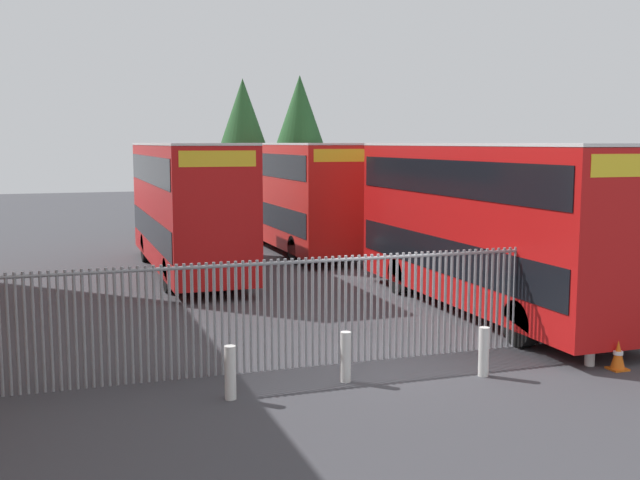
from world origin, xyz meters
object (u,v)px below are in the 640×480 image
object	(u,v)px
double_decker_bus_far_back	(362,187)
bollard_near_left	(230,373)
traffic_cone_by_gate	(618,355)
bollard_near_right	(484,352)
double_decker_bus_behind_fence_right	(297,192)
bollard_center_front	(346,357)
double_decker_bus_near_gate	(487,220)
double_decker_bus_behind_fence_left	(187,202)
bollard_far_right	(590,342)

from	to	relation	value
double_decker_bus_far_back	bollard_near_left	size ratio (longest dim) A/B	11.38
bollard_near_left	traffic_cone_by_gate	bearing A→B (deg)	-5.62
bollard_near_left	bollard_near_right	xyz separation A→B (m)	(4.86, -0.24, 0.00)
double_decker_bus_behind_fence_right	bollard_center_front	bearing A→B (deg)	-104.24
double_decker_bus_behind_fence_right	bollard_near_left	size ratio (longest dim) A/B	11.38
double_decker_bus_near_gate	double_decker_bus_behind_fence_left	size ratio (longest dim) A/B	1.00
double_decker_bus_near_gate	bollard_near_left	xyz separation A→B (m)	(-7.85, -4.72, -1.95)
bollard_near_left	bollard_center_front	xyz separation A→B (m)	(2.24, 0.28, 0.00)
double_decker_bus_behind_fence_right	double_decker_bus_far_back	world-z (taller)	same
double_decker_bus_near_gate	double_decker_bus_far_back	size ratio (longest dim) A/B	1.00
traffic_cone_by_gate	double_decker_bus_behind_fence_right	bearing A→B (deg)	92.98
double_decker_bus_near_gate	bollard_far_right	world-z (taller)	double_decker_bus_near_gate
double_decker_bus_behind_fence_right	bollard_near_right	bearing A→B (deg)	-95.64
double_decker_bus_far_back	bollard_far_right	world-z (taller)	double_decker_bus_far_back
double_decker_bus_behind_fence_left	double_decker_bus_behind_fence_right	world-z (taller)	same
bollard_far_right	traffic_cone_by_gate	bearing A→B (deg)	-52.75
double_decker_bus_far_back	bollard_near_left	distance (m)	22.49
bollard_near_right	traffic_cone_by_gate	bearing A→B (deg)	-10.57
double_decker_bus_behind_fence_right	double_decker_bus_far_back	distance (m)	4.46
double_decker_bus_behind_fence_left	double_decker_bus_far_back	distance (m)	11.03
bollard_near_left	bollard_center_front	world-z (taller)	same
double_decker_bus_behind_fence_left	double_decker_bus_behind_fence_right	distance (m)	6.59
double_decker_bus_near_gate	traffic_cone_by_gate	world-z (taller)	double_decker_bus_near_gate
double_decker_bus_behind_fence_right	bollard_far_right	size ratio (longest dim) A/B	11.38
bollard_near_left	bollard_near_right	size ratio (longest dim) A/B	1.00
double_decker_bus_near_gate	bollard_far_right	size ratio (longest dim) A/B	11.38
double_decker_bus_far_back	bollard_near_right	world-z (taller)	double_decker_bus_far_back
double_decker_bus_far_back	traffic_cone_by_gate	size ratio (longest dim) A/B	18.32
double_decker_bus_near_gate	bollard_near_right	bearing A→B (deg)	-121.04
double_decker_bus_behind_fence_left	bollard_near_right	world-z (taller)	double_decker_bus_behind_fence_left
double_decker_bus_behind_fence_left	bollard_near_left	bearing A→B (deg)	-96.17
bollard_center_front	double_decker_bus_far_back	bearing A→B (deg)	67.29
traffic_cone_by_gate	bollard_far_right	bearing A→B (deg)	127.25
double_decker_bus_far_back	double_decker_bus_behind_fence_right	bearing A→B (deg)	-148.67
bollard_far_right	traffic_cone_by_gate	xyz separation A→B (m)	(0.33, -0.43, -0.19)
double_decker_bus_behind_fence_right	bollard_center_front	size ratio (longest dim) A/B	11.38
bollard_near_right	traffic_cone_by_gate	xyz separation A→B (m)	(2.71, -0.50, -0.19)
double_decker_bus_behind_fence_left	bollard_center_front	bearing A→B (deg)	-86.55
bollard_near_right	traffic_cone_by_gate	world-z (taller)	bollard_near_right
double_decker_bus_far_back	bollard_center_front	distance (m)	21.28
bollard_far_right	traffic_cone_by_gate	world-z (taller)	bollard_far_right
double_decker_bus_near_gate	bollard_center_front	xyz separation A→B (m)	(-5.60, -4.44, -1.95)
double_decker_bus_near_gate	traffic_cone_by_gate	size ratio (longest dim) A/B	18.32
double_decker_bus_far_back	bollard_near_right	distance (m)	20.92
double_decker_bus_behind_fence_right	bollard_near_left	bearing A→B (deg)	-110.70
double_decker_bus_far_back	double_decker_bus_near_gate	bearing A→B (deg)	-99.68
double_decker_bus_near_gate	bollard_near_left	world-z (taller)	double_decker_bus_near_gate
bollard_near_left	traffic_cone_by_gate	size ratio (longest dim) A/B	1.61
double_decker_bus_far_back	traffic_cone_by_gate	bearing A→B (deg)	-97.90
double_decker_bus_behind_fence_left	double_decker_bus_far_back	bearing A→B (deg)	35.55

